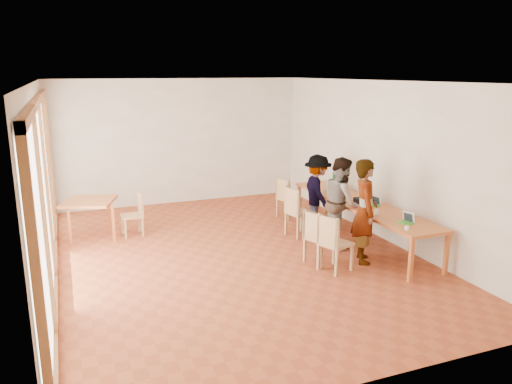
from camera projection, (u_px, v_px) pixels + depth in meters
ground at (234, 255)px, 8.79m from camera, size 8.00×8.00×0.00m
wall_back at (180, 142)px, 12.06m from camera, size 6.00×0.10×3.00m
wall_front at (366, 248)px, 4.82m from camera, size 6.00×0.10×3.00m
wall_right at (382, 161)px, 9.50m from camera, size 0.10×8.00×3.00m
window_wall at (44, 186)px, 7.39m from camera, size 0.10×8.00×3.00m
ceiling at (232, 80)px, 8.08m from camera, size 6.00×8.00×0.04m
communal_table at (361, 205)px, 9.41m from camera, size 0.80×4.00×0.75m
side_table at (89, 204)px, 9.60m from camera, size 0.90×0.90×0.75m
chair_near at (317, 232)px, 8.28m from camera, size 0.55×0.55×0.49m
chair_mid at (332, 237)px, 7.95m from camera, size 0.56×0.56×0.51m
chair_far at (296, 207)px, 9.68m from camera, size 0.54×0.54×0.52m
chair_empty at (286, 194)px, 10.91m from camera, size 0.53×0.53×0.48m
chair_spare at (136, 210)px, 9.80m from camera, size 0.41×0.41×0.45m
person_near at (365, 211)px, 8.33m from camera, size 0.64×0.76×1.77m
person_mid at (341, 202)px, 9.16m from camera, size 0.85×0.96×1.66m
person_far at (317, 192)px, 10.15m from camera, size 0.71×1.07×1.53m
laptop_near at (407, 220)px, 8.12m from camera, size 0.25×0.27×0.19m
laptop_mid at (375, 203)px, 9.19m from camera, size 0.25×0.26×0.19m
laptop_far at (332, 190)px, 10.22m from camera, size 0.25×0.27×0.18m
yellow_mug at (339, 186)px, 10.58m from camera, size 0.16×0.16×0.10m
green_bottle at (334, 179)px, 10.75m from camera, size 0.07×0.07×0.28m
clear_glass at (377, 212)px, 8.61m from camera, size 0.07×0.07×0.09m
condiment_cup at (407, 228)px, 7.79m from camera, size 0.08×0.08×0.06m
pink_phone at (355, 207)px, 9.06m from camera, size 0.05×0.10×0.01m
black_pouch at (360, 201)px, 9.36m from camera, size 0.16×0.26×0.09m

